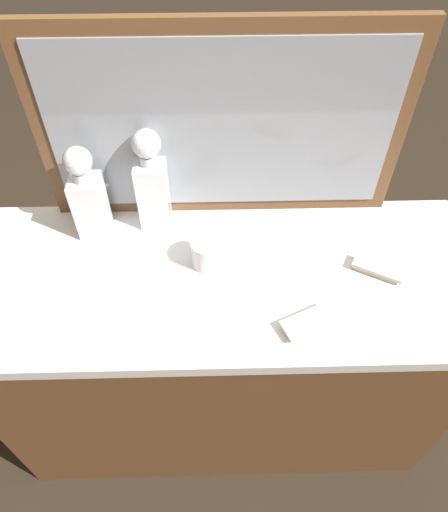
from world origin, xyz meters
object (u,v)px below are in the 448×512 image
Objects in this scene: crystal_decanter_far_right at (89,200)px; crystal_tumbler_rear at (207,253)px; crystal_decanter_rear at (153,188)px; silver_brush_front at (377,268)px; silver_brush_right at (308,323)px.

crystal_decanter_far_right is 0.36m from crystal_tumbler_rear.
crystal_tumbler_rear is (0.15, -0.17, -0.09)m from crystal_decanter_rear.
crystal_decanter_rear is at bearing 12.29° from crystal_decanter_far_right.
silver_brush_front is (0.62, -0.21, -0.12)m from crystal_decanter_rear.
silver_brush_right and silver_brush_front have the same top height.
crystal_decanter_far_right is 3.32× the size of crystal_tumbler_rear.
crystal_decanter_rear is 3.58× the size of crystal_tumbler_rear.
silver_brush_right is 1.04× the size of silver_brush_front.
crystal_tumbler_rear is 0.33m from silver_brush_right.
crystal_decanter_rear reaches higher than crystal_tumbler_rear.
silver_brush_front is at bearing 38.85° from silver_brush_right.
crystal_decanter_far_right is 0.82m from silver_brush_front.
crystal_decanter_rear is 0.67m from silver_brush_front.
silver_brush_front is (0.47, -0.04, -0.03)m from crystal_tumbler_rear.
crystal_decanter_rear is 0.57m from silver_brush_right.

